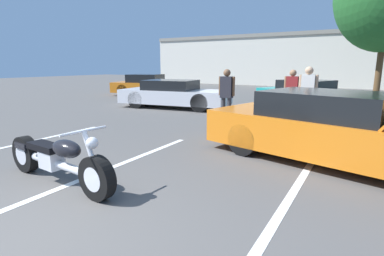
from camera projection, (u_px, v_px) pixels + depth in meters
The scene contains 12 objects.
parking_stripe_foreground at pixel (6, 147), 6.60m from camera, with size 0.12×5.03×0.01m, color white.
parking_stripe_middle at pixel (103, 171), 5.11m from camera, with size 0.12×5.03×0.01m, color white.
parking_stripe_back at pixel (279, 214), 3.63m from camera, with size 0.12×5.03×0.01m, color white.
far_building at pixel (331, 58), 24.76m from camera, with size 32.00×4.20×4.40m.
motorcycle at pixel (57, 160), 4.50m from camera, with size 2.51×0.70×0.94m.
show_car_hood_open at pixel (335, 129), 5.48m from camera, with size 4.96×2.83×2.20m.
parked_car_left_row at pixel (148, 85), 17.62m from camera, with size 4.38×2.77×1.23m.
parked_car_mid_left_row at pixel (174, 94), 12.59m from camera, with size 4.76×2.37×1.16m.
parked_car_mid_right_row at pixel (308, 94), 12.80m from camera, with size 4.62×3.36×1.14m.
spectator_near_motorcycle at pixel (292, 91), 9.66m from camera, with size 0.52×0.21×1.63m.
spectator_by_show_car at pixel (227, 92), 9.02m from camera, with size 0.52×0.22×1.66m.
spectator_midground at pixel (308, 91), 8.52m from camera, with size 0.52×0.23×1.74m.
Camera 1 is at (2.96, -1.14, 1.78)m, focal length 28.00 mm.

